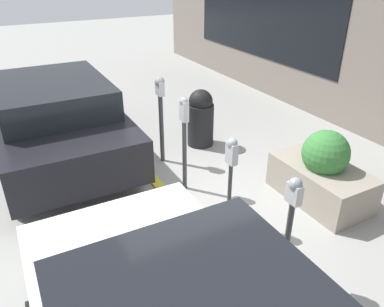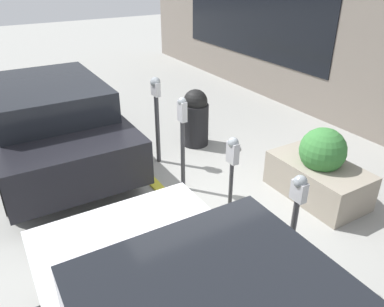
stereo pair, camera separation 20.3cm
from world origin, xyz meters
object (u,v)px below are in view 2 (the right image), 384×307
object	(u,v)px
parking_meter_second	(232,162)
parking_meter_fourth	(156,106)
parking_meter_middle	(183,131)
parked_car_middle	(49,120)
trash_bin	(195,118)
planter_box	(319,171)
parking_meter_nearest	(296,210)

from	to	relation	value
parking_meter_second	parking_meter_fourth	distance (m)	2.14
parking_meter_middle	parking_meter_fourth	size ratio (longest dim) A/B	0.98
parking_meter_second	parked_car_middle	xyz separation A→B (m)	(3.16, 1.61, -0.19)
parking_meter_middle	parked_car_middle	bearing A→B (deg)	36.69
parking_meter_fourth	trash_bin	size ratio (longest dim) A/B	1.40
parking_meter_fourth	planter_box	world-z (taller)	parking_meter_fourth
parking_meter_nearest	trash_bin	size ratio (longest dim) A/B	1.22
trash_bin	parking_meter_second	bearing A→B (deg)	159.06
parking_meter_fourth	trash_bin	xyz separation A→B (m)	(0.28, -0.95, -0.51)
planter_box	parked_car_middle	size ratio (longest dim) A/B	0.34
trash_bin	parking_meter_nearest	bearing A→B (deg)	165.27
parked_car_middle	parking_meter_second	bearing A→B (deg)	-152.59
parking_meter_second	parking_meter_fourth	world-z (taller)	parking_meter_fourth
parking_meter_fourth	parked_car_middle	bearing A→B (deg)	57.31
parking_meter_fourth	parking_meter_nearest	bearing A→B (deg)	-179.78
parking_meter_nearest	parked_car_middle	xyz separation A→B (m)	(4.29, 1.60, -0.16)
parked_car_middle	trash_bin	bearing A→B (deg)	-105.82
parked_car_middle	planter_box	bearing A→B (deg)	-135.35
parked_car_middle	trash_bin	world-z (taller)	parked_car_middle
planter_box	parking_meter_middle	bearing A→B (deg)	53.49
parking_meter_second	trash_bin	distance (m)	2.62
planter_box	parked_car_middle	world-z (taller)	parked_car_middle
parking_meter_fourth	planter_box	distance (m)	2.83
parking_meter_second	parking_meter_fourth	xyz separation A→B (m)	(2.14, 0.02, 0.09)
parking_meter_nearest	parking_meter_middle	distance (m)	2.26
parking_meter_second	planter_box	size ratio (longest dim) A/B	0.90
parking_meter_middle	parking_meter_fourth	world-z (taller)	parking_meter_fourth
parking_meter_nearest	parking_meter_fourth	size ratio (longest dim) A/B	0.87
planter_box	trash_bin	size ratio (longest dim) A/B	1.32
trash_bin	parked_car_middle	bearing A→B (deg)	73.75
parking_meter_second	parking_meter_middle	distance (m)	1.12
parking_meter_second	planter_box	world-z (taller)	parking_meter_second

